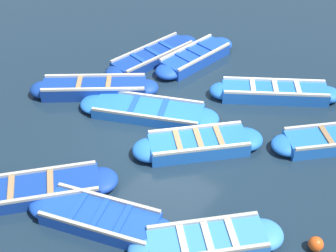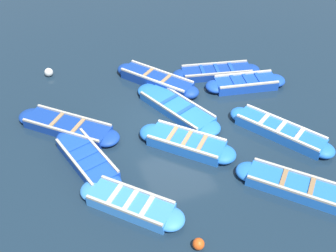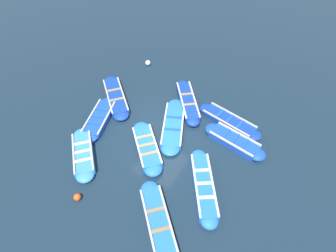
{
  "view_description": "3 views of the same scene",
  "coord_description": "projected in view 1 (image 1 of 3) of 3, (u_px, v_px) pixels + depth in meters",
  "views": [
    {
      "loc": [
        -5.67,
        7.78,
        8.08
      ],
      "look_at": [
        -0.15,
        0.15,
        0.4
      ],
      "focal_mm": 50.0,
      "sensor_mm": 36.0,
      "label": 1
    },
    {
      "loc": [
        -9.78,
        3.96,
        9.05
      ],
      "look_at": [
        -0.37,
        0.49,
        0.5
      ],
      "focal_mm": 42.0,
      "sensor_mm": 36.0,
      "label": 2
    },
    {
      "loc": [
        -7.28,
        -4.57,
        10.24
      ],
      "look_at": [
        0.67,
        -0.11,
        0.16
      ],
      "focal_mm": 28.0,
      "sensor_mm": 36.0,
      "label": 3
    }
  ],
  "objects": [
    {
      "name": "boat_outer_left",
      "position": [
        207.0,
        242.0,
        9.58
      ],
      "size": [
        2.88,
        2.89,
        0.41
      ],
      "color": "#3884E0",
      "rests_on": "ground"
    },
    {
      "name": "boat_centre",
      "position": [
        148.0,
        111.0,
        13.06
      ],
      "size": [
        4.04,
        2.43,
        0.36
      ],
      "color": "blue",
      "rests_on": "ground"
    },
    {
      "name": "boat_near_quay",
      "position": [
        274.0,
        92.0,
        13.69
      ],
      "size": [
        3.61,
        2.66,
        0.43
      ],
      "color": "blue",
      "rests_on": "ground"
    },
    {
      "name": "boat_stern_in",
      "position": [
        198.0,
        144.0,
        11.91
      ],
      "size": [
        3.0,
        3.02,
        0.44
      ],
      "color": "blue",
      "rests_on": "ground"
    },
    {
      "name": "buoy_orange_near",
      "position": [
        87.0,
        180.0,
        11.0
      ],
      "size": [
        0.29,
        0.29,
        0.29
      ],
      "primitive_type": "sphere",
      "color": "#EAB214",
      "rests_on": "ground"
    },
    {
      "name": "boat_far_corner",
      "position": [
        195.0,
        57.0,
        15.24
      ],
      "size": [
        1.4,
        3.37,
        0.43
      ],
      "color": "#1947B7",
      "rests_on": "ground"
    },
    {
      "name": "boat_end_of_row",
      "position": [
        100.0,
        218.0,
        10.07
      ],
      "size": [
        3.52,
        1.82,
        0.4
      ],
      "color": "#1947B7",
      "rests_on": "ground"
    },
    {
      "name": "buoy_yellow_far",
      "position": [
        316.0,
        244.0,
        9.57
      ],
      "size": [
        0.32,
        0.32,
        0.32
      ],
      "primitive_type": "sphere",
      "color": "#E05119",
      "rests_on": "ground"
    },
    {
      "name": "boat_mid_row",
      "position": [
        32.0,
        190.0,
        10.7
      ],
      "size": [
        3.3,
        3.52,
        0.39
      ],
      "color": "navy",
      "rests_on": "ground"
    },
    {
      "name": "ground_plane",
      "position": [
        167.0,
        133.0,
        12.56
      ],
      "size": [
        120.0,
        120.0,
        0.0
      ],
      "primitive_type": "plane",
      "color": "#162838"
    },
    {
      "name": "boat_drifting",
      "position": [
        153.0,
        56.0,
        15.36
      ],
      "size": [
        1.54,
        3.79,
        0.37
      ],
      "color": "navy",
      "rests_on": "ground"
    },
    {
      "name": "boat_inner_gap",
      "position": [
        94.0,
        88.0,
        13.82
      ],
      "size": [
        3.47,
        2.89,
        0.46
      ],
      "color": "navy",
      "rests_on": "ground"
    }
  ]
}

